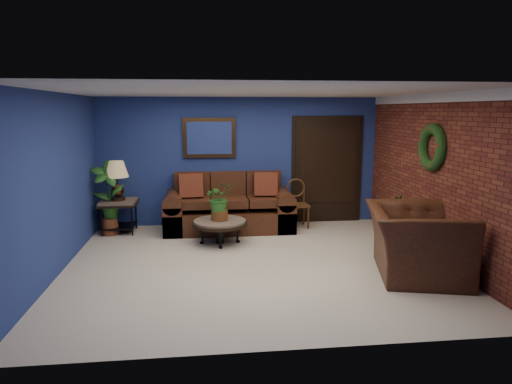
{
  "coord_description": "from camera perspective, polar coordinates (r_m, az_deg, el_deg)",
  "views": [
    {
      "loc": [
        -0.73,
        -6.44,
        2.25
      ],
      "look_at": [
        0.09,
        0.55,
        0.98
      ],
      "focal_mm": 32.0,
      "sensor_mm": 36.0,
      "label": 1
    }
  ],
  "objects": [
    {
      "name": "armchair",
      "position": [
        6.65,
        19.37,
        -5.91
      ],
      "size": [
        1.58,
        1.71,
        0.94
      ],
      "primitive_type": "imported",
      "rotation": [
        0.0,
        0.0,
        1.32
      ],
      "color": "#4B2215",
      "rests_on": "ground"
    },
    {
      "name": "tall_plant",
      "position": [
        8.68,
        -17.97,
        -0.4
      ],
      "size": [
        0.63,
        0.47,
        1.36
      ],
      "color": "brown",
      "rests_on": "ground"
    },
    {
      "name": "wall_left",
      "position": [
        6.82,
        -23.81,
        0.9
      ],
      "size": [
        0.04,
        5.0,
        2.5
      ],
      "primitive_type": "cube",
      "color": "navy",
      "rests_on": "ground"
    },
    {
      "name": "wreath",
      "position": [
        7.35,
        21.17,
        5.23
      ],
      "size": [
        0.16,
        0.72,
        0.72
      ],
      "primitive_type": "torus",
      "rotation": [
        0.0,
        1.57,
        0.0
      ],
      "color": "black",
      "rests_on": "wall_right_brick"
    },
    {
      "name": "floor",
      "position": [
        6.86,
        -0.18,
        -8.95
      ],
      "size": [
        5.5,
        5.5,
        0.0
      ],
      "primitive_type": "plane",
      "color": "beige",
      "rests_on": "ground"
    },
    {
      "name": "end_table",
      "position": [
        8.81,
        -16.79,
        -1.9
      ],
      "size": [
        0.67,
        0.67,
        0.61
      ],
      "color": "#58534D",
      "rests_on": "ground"
    },
    {
      "name": "coffee_table",
      "position": [
        7.81,
        -4.56,
        -3.95
      ],
      "size": [
        0.94,
        0.94,
        0.4
      ],
      "rotation": [
        0.0,
        0.0,
        0.35
      ],
      "color": "#58534D",
      "rests_on": "ground"
    },
    {
      "name": "closet_door",
      "position": [
        9.32,
        8.84,
        2.69
      ],
      "size": [
        1.44,
        0.06,
        2.18
      ],
      "primitive_type": "cube",
      "color": "black",
      "rests_on": "wall_back"
    },
    {
      "name": "wall_mirror",
      "position": [
        8.91,
        -5.85,
        6.74
      ],
      "size": [
        1.02,
        0.06,
        0.77
      ],
      "primitive_type": "cube",
      "color": "#442E16",
      "rests_on": "wall_back"
    },
    {
      "name": "table_lamp",
      "position": [
        8.71,
        -16.99,
        1.94
      ],
      "size": [
        0.42,
        0.42,
        0.7
      ],
      "color": "#442E16",
      "rests_on": "end_table"
    },
    {
      "name": "side_chair",
      "position": [
        8.91,
        5.14,
        -0.99
      ],
      "size": [
        0.41,
        0.41,
        0.93
      ],
      "rotation": [
        0.0,
        0.0,
        0.04
      ],
      "color": "#563018",
      "rests_on": "ground"
    },
    {
      "name": "wall_right_brick",
      "position": [
        7.38,
        21.54,
        1.71
      ],
      "size": [
        0.04,
        5.0,
        2.5
      ],
      "primitive_type": "cube",
      "color": "maroon",
      "rests_on": "ground"
    },
    {
      "name": "crown_molding",
      "position": [
        7.3,
        21.94,
        10.89
      ],
      "size": [
        0.03,
        5.0,
        0.14
      ],
      "primitive_type": "cube",
      "color": "white",
      "rests_on": "wall_right_brick"
    },
    {
      "name": "coffee_plant",
      "position": [
        7.71,
        -4.6,
        -0.94
      ],
      "size": [
        0.59,
        0.55,
        0.66
      ],
      "color": "brown",
      "rests_on": "coffee_table"
    },
    {
      "name": "ceiling",
      "position": [
        6.48,
        -0.2,
        12.42
      ],
      "size": [
        5.5,
        5.0,
        0.02
      ],
      "primitive_type": "cube",
      "color": "silver",
      "rests_on": "wall_back"
    },
    {
      "name": "floor_plant",
      "position": [
        7.93,
        16.42,
        -3.26
      ],
      "size": [
        0.44,
        0.38,
        0.88
      ],
      "color": "brown",
      "rests_on": "ground"
    },
    {
      "name": "wall_back",
      "position": [
        9.02,
        -1.98,
        3.83
      ],
      "size": [
        5.5,
        0.04,
        2.5
      ],
      "primitive_type": "cube",
      "color": "navy",
      "rests_on": "ground"
    },
    {
      "name": "sofa",
      "position": [
        8.75,
        -3.43,
        -2.32
      ],
      "size": [
        2.41,
        1.04,
        1.08
      ],
      "color": "#4B2215",
      "rests_on": "ground"
    }
  ]
}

